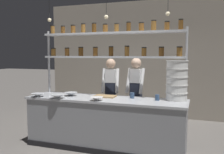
# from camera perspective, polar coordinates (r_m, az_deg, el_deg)

# --- Properties ---
(ground_plane) EXTENTS (40.00, 40.00, 0.00)m
(ground_plane) POSITION_cam_1_polar(r_m,az_deg,el_deg) (4.80, -1.58, -15.73)
(ground_plane) COLOR slate
(back_wall) EXTENTS (5.33, 0.12, 3.17)m
(back_wall) POSITION_cam_1_polar(r_m,az_deg,el_deg) (7.01, 6.08, 4.10)
(back_wall) COLOR #9E9384
(back_wall) RESTS_ON ground_plane
(prep_counter) EXTENTS (2.93, 0.76, 0.92)m
(prep_counter) POSITION_cam_1_polar(r_m,az_deg,el_deg) (4.65, -1.60, -10.44)
(prep_counter) COLOR gray
(prep_counter) RESTS_ON ground_plane
(spice_shelf_unit) EXTENTS (2.82, 0.28, 2.33)m
(spice_shelf_unit) POSITION_cam_1_polar(r_m,az_deg,el_deg) (4.79, -0.19, 6.91)
(spice_shelf_unit) COLOR #B7BABF
(spice_shelf_unit) RESTS_ON ground_plane
(chef_left) EXTENTS (0.40, 0.32, 1.62)m
(chef_left) POSITION_cam_1_polar(r_m,az_deg,el_deg) (5.32, -0.30, -3.29)
(chef_left) COLOR black
(chef_left) RESTS_ON ground_plane
(chef_center) EXTENTS (0.38, 0.30, 1.64)m
(chef_center) POSITION_cam_1_polar(r_m,az_deg,el_deg) (5.18, 5.47, -3.40)
(chef_center) COLOR black
(chef_center) RESTS_ON ground_plane
(container_stack) EXTENTS (0.38, 0.38, 0.69)m
(container_stack) POSITION_cam_1_polar(r_m,az_deg,el_deg) (4.44, 14.61, -0.77)
(container_stack) COLOR white
(container_stack) RESTS_ON prep_counter
(cutting_board) EXTENTS (0.40, 0.26, 0.02)m
(cutting_board) POSITION_cam_1_polar(r_m,az_deg,el_deg) (4.69, -1.64, -4.41)
(cutting_board) COLOR #A88456
(cutting_board) RESTS_ON prep_counter
(prep_bowl_near_left) EXTENTS (0.27, 0.27, 0.07)m
(prep_bowl_near_left) POSITION_cam_1_polar(r_m,az_deg,el_deg) (4.62, -12.37, -4.38)
(prep_bowl_near_left) COLOR #B2B7BC
(prep_bowl_near_left) RESTS_ON prep_counter
(prep_bowl_center_front) EXTENTS (0.24, 0.24, 0.07)m
(prep_bowl_center_front) POSITION_cam_1_polar(r_m,az_deg,el_deg) (4.89, -16.60, -3.98)
(prep_bowl_center_front) COLOR silver
(prep_bowl_center_front) RESTS_ON prep_counter
(prep_bowl_center_back) EXTENTS (0.25, 0.25, 0.07)m
(prep_bowl_center_back) POSITION_cam_1_polar(r_m,az_deg,el_deg) (4.86, -9.37, -3.87)
(prep_bowl_center_back) COLOR #B2B7BC
(prep_bowl_center_back) RESTS_ON prep_counter
(prep_bowl_near_right) EXTENTS (0.23, 0.23, 0.06)m
(prep_bowl_near_right) POSITION_cam_1_polar(r_m,az_deg,el_deg) (4.32, -3.52, -5.00)
(prep_bowl_near_right) COLOR white
(prep_bowl_near_right) RESTS_ON prep_counter
(serving_cup_front) EXTENTS (0.07, 0.07, 0.10)m
(serving_cup_front) POSITION_cam_1_polar(r_m,az_deg,el_deg) (4.40, 10.30, -4.63)
(serving_cup_front) COLOR #334C70
(serving_cup_front) RESTS_ON prep_counter
(serving_cup_by_board) EXTENTS (0.08, 0.08, 0.10)m
(serving_cup_by_board) POSITION_cam_1_polar(r_m,az_deg,el_deg) (4.55, 4.63, -4.23)
(serving_cup_by_board) COLOR #334C70
(serving_cup_by_board) RESTS_ON prep_counter
(pendant_light_row) EXTENTS (2.30, 0.07, 0.78)m
(pendant_light_row) POSITION_cam_1_polar(r_m,az_deg,el_deg) (4.54, -1.70, 14.10)
(pendant_light_row) COLOR black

